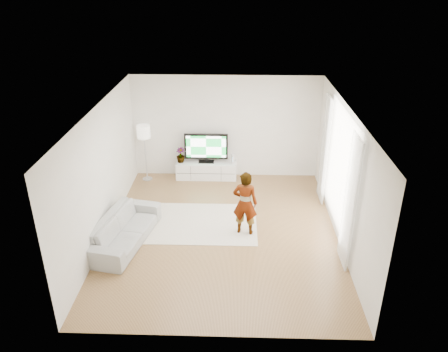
{
  "coord_description": "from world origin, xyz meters",
  "views": [
    {
      "loc": [
        0.31,
        -8.12,
        5.27
      ],
      "look_at": [
        0.03,
        0.4,
        1.19
      ],
      "focal_mm": 35.0,
      "sensor_mm": 36.0,
      "label": 1
    }
  ],
  "objects_px": {
    "player": "(245,203)",
    "media_console": "(206,170)",
    "rug": "(202,223)",
    "television": "(206,147)",
    "floor_lamp": "(144,134)",
    "sofa": "(124,229)"
  },
  "relations": [
    {
      "from": "player",
      "to": "media_console",
      "type": "bearing_deg",
      "value": -59.49
    },
    {
      "from": "media_console",
      "to": "rug",
      "type": "relative_size",
      "value": 0.67
    },
    {
      "from": "floor_lamp",
      "to": "rug",
      "type": "bearing_deg",
      "value": -53.1
    },
    {
      "from": "rug",
      "to": "floor_lamp",
      "type": "height_order",
      "value": "floor_lamp"
    },
    {
      "from": "television",
      "to": "sofa",
      "type": "height_order",
      "value": "television"
    },
    {
      "from": "media_console",
      "to": "rug",
      "type": "height_order",
      "value": "media_console"
    },
    {
      "from": "media_console",
      "to": "television",
      "type": "height_order",
      "value": "television"
    },
    {
      "from": "floor_lamp",
      "to": "player",
      "type": "bearing_deg",
      "value": -44.55
    },
    {
      "from": "sofa",
      "to": "floor_lamp",
      "type": "relative_size",
      "value": 1.38
    },
    {
      "from": "rug",
      "to": "television",
      "type": "bearing_deg",
      "value": 91.43
    },
    {
      "from": "sofa",
      "to": "floor_lamp",
      "type": "xyz_separation_m",
      "value": [
        -0.12,
        3.04,
        1.0
      ]
    },
    {
      "from": "television",
      "to": "rug",
      "type": "distance_m",
      "value": 2.58
    },
    {
      "from": "media_console",
      "to": "sofa",
      "type": "height_order",
      "value": "sofa"
    },
    {
      "from": "television",
      "to": "rug",
      "type": "height_order",
      "value": "television"
    },
    {
      "from": "rug",
      "to": "player",
      "type": "height_order",
      "value": "player"
    },
    {
      "from": "television",
      "to": "player",
      "type": "height_order",
      "value": "player"
    },
    {
      "from": "player",
      "to": "sofa",
      "type": "height_order",
      "value": "player"
    },
    {
      "from": "rug",
      "to": "floor_lamp",
      "type": "relative_size",
      "value": 1.6
    },
    {
      "from": "player",
      "to": "sofa",
      "type": "bearing_deg",
      "value": 19.89
    },
    {
      "from": "television",
      "to": "player",
      "type": "distance_m",
      "value": 2.96
    },
    {
      "from": "rug",
      "to": "media_console",
      "type": "bearing_deg",
      "value": 91.44
    },
    {
      "from": "television",
      "to": "player",
      "type": "bearing_deg",
      "value": -69.8
    }
  ]
}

